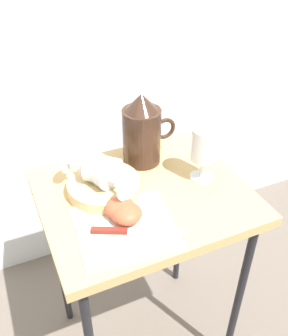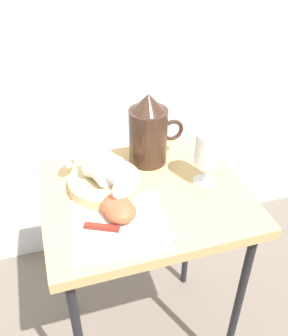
{
  "view_description": "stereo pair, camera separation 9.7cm",
  "coord_description": "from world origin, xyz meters",
  "px_view_note": "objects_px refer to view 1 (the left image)",
  "views": [
    {
      "loc": [
        -0.32,
        -0.71,
        1.35
      ],
      "look_at": [
        0.0,
        0.0,
        0.78
      ],
      "focal_mm": 40.53,
      "sensor_mm": 36.0,
      "label": 1
    },
    {
      "loc": [
        -0.23,
        -0.75,
        1.35
      ],
      "look_at": [
        0.0,
        0.0,
        0.78
      ],
      "focal_mm": 40.53,
      "sensor_mm": 36.0,
      "label": 2
    }
  ],
  "objects_px": {
    "wine_glass_upright": "(204,148)",
    "knife": "(124,231)",
    "apple_half_left": "(120,208)",
    "basket_tray": "(104,186)",
    "table": "(144,213)",
    "pitcher": "(142,135)",
    "apple_half_right": "(126,213)",
    "wine_glass_tipped_far": "(101,169)",
    "wine_glass_tipped_near": "(101,172)"
  },
  "relations": [
    {
      "from": "wine_glass_upright",
      "to": "knife",
      "type": "height_order",
      "value": "wine_glass_upright"
    },
    {
      "from": "apple_half_left",
      "to": "basket_tray",
      "type": "bearing_deg",
      "value": 92.78
    },
    {
      "from": "table",
      "to": "pitcher",
      "type": "bearing_deg",
      "value": 68.16
    },
    {
      "from": "basket_tray",
      "to": "apple_half_left",
      "type": "relative_size",
      "value": 2.54
    },
    {
      "from": "apple_half_left",
      "to": "knife",
      "type": "height_order",
      "value": "apple_half_left"
    },
    {
      "from": "apple_half_left",
      "to": "apple_half_right",
      "type": "distance_m",
      "value": 0.03
    },
    {
      "from": "table",
      "to": "pitcher",
      "type": "relative_size",
      "value": 3.24
    },
    {
      "from": "knife",
      "to": "wine_glass_tipped_far",
      "type": "bearing_deg",
      "value": 87.95
    },
    {
      "from": "wine_glass_tipped_far",
      "to": "apple_half_left",
      "type": "bearing_deg",
      "value": -85.34
    },
    {
      "from": "table",
      "to": "wine_glass_tipped_near",
      "type": "xyz_separation_m",
      "value": [
        -0.1,
        0.04,
        0.14
      ]
    },
    {
      "from": "wine_glass_tipped_far",
      "to": "pitcher",
      "type": "bearing_deg",
      "value": 30.27
    },
    {
      "from": "wine_glass_tipped_near",
      "to": "apple_half_right",
      "type": "distance_m",
      "value": 0.13
    },
    {
      "from": "wine_glass_tipped_far",
      "to": "wine_glass_tipped_near",
      "type": "bearing_deg",
      "value": -105.4
    },
    {
      "from": "table",
      "to": "pitcher",
      "type": "xyz_separation_m",
      "value": [
        0.06,
        0.14,
        0.16
      ]
    },
    {
      "from": "pitcher",
      "to": "wine_glass_upright",
      "type": "bearing_deg",
      "value": -51.91
    },
    {
      "from": "wine_glass_upright",
      "to": "apple_half_right",
      "type": "bearing_deg",
      "value": -163.46
    },
    {
      "from": "apple_half_left",
      "to": "knife",
      "type": "relative_size",
      "value": 0.37
    },
    {
      "from": "wine_glass_tipped_near",
      "to": "knife",
      "type": "height_order",
      "value": "wine_glass_tipped_near"
    },
    {
      "from": "basket_tray",
      "to": "wine_glass_tipped_far",
      "type": "distance_m",
      "value": 0.05
    },
    {
      "from": "wine_glass_tipped_near",
      "to": "wine_glass_tipped_far",
      "type": "relative_size",
      "value": 1.06
    },
    {
      "from": "pitcher",
      "to": "wine_glass_tipped_far",
      "type": "distance_m",
      "value": 0.18
    },
    {
      "from": "table",
      "to": "basket_tray",
      "type": "distance_m",
      "value": 0.14
    },
    {
      "from": "wine_glass_tipped_near",
      "to": "basket_tray",
      "type": "bearing_deg",
      "value": 35.18
    },
    {
      "from": "table",
      "to": "knife",
      "type": "relative_size",
      "value": 3.42
    },
    {
      "from": "apple_half_right",
      "to": "pitcher",
      "type": "bearing_deg",
      "value": 57.97
    },
    {
      "from": "basket_tray",
      "to": "wine_glass_tipped_near",
      "type": "distance_m",
      "value": 0.05
    },
    {
      "from": "table",
      "to": "wine_glass_tipped_near",
      "type": "distance_m",
      "value": 0.18
    },
    {
      "from": "table",
      "to": "apple_half_right",
      "type": "distance_m",
      "value": 0.15
    },
    {
      "from": "apple_half_right",
      "to": "wine_glass_tipped_near",
      "type": "bearing_deg",
      "value": 98.11
    },
    {
      "from": "pitcher",
      "to": "apple_half_left",
      "type": "xyz_separation_m",
      "value": [
        -0.15,
        -0.2,
        -0.06
      ]
    },
    {
      "from": "wine_glass_upright",
      "to": "apple_half_left",
      "type": "height_order",
      "value": "wine_glass_upright"
    },
    {
      "from": "basket_tray",
      "to": "wine_glass_upright",
      "type": "bearing_deg",
      "value": -11.32
    },
    {
      "from": "table",
      "to": "apple_half_right",
      "type": "xyz_separation_m",
      "value": [
        -0.08,
        -0.08,
        0.1
      ]
    },
    {
      "from": "wine_glass_upright",
      "to": "wine_glass_tipped_near",
      "type": "relative_size",
      "value": 0.96
    },
    {
      "from": "pitcher",
      "to": "knife",
      "type": "height_order",
      "value": "pitcher"
    },
    {
      "from": "wine_glass_tipped_near",
      "to": "wine_glass_tipped_far",
      "type": "height_order",
      "value": "wine_glass_tipped_far"
    },
    {
      "from": "wine_glass_upright",
      "to": "apple_half_right",
      "type": "distance_m",
      "value": 0.28
    },
    {
      "from": "basket_tray",
      "to": "pitcher",
      "type": "bearing_deg",
      "value": 31.73
    },
    {
      "from": "wine_glass_upright",
      "to": "wine_glass_tipped_near",
      "type": "bearing_deg",
      "value": 169.71
    },
    {
      "from": "table",
      "to": "wine_glass_tipped_far",
      "type": "xyz_separation_m",
      "value": [
        -0.1,
        0.05,
        0.15
      ]
    },
    {
      "from": "table",
      "to": "basket_tray",
      "type": "bearing_deg",
      "value": 154.42
    },
    {
      "from": "wine_glass_upright",
      "to": "table",
      "type": "bearing_deg",
      "value": 177.43
    },
    {
      "from": "table",
      "to": "apple_half_right",
      "type": "relative_size",
      "value": 9.16
    },
    {
      "from": "wine_glass_tipped_near",
      "to": "apple_half_left",
      "type": "xyz_separation_m",
      "value": [
        0.01,
        -0.1,
        -0.05
      ]
    },
    {
      "from": "wine_glass_upright",
      "to": "basket_tray",
      "type": "bearing_deg",
      "value": 168.68
    },
    {
      "from": "wine_glass_upright",
      "to": "apple_half_left",
      "type": "bearing_deg",
      "value": -168.95
    },
    {
      "from": "basket_tray",
      "to": "knife",
      "type": "height_order",
      "value": "basket_tray"
    },
    {
      "from": "wine_glass_tipped_near",
      "to": "wine_glass_upright",
      "type": "bearing_deg",
      "value": -10.29
    },
    {
      "from": "pitcher",
      "to": "knife",
      "type": "distance_m",
      "value": 0.32
    },
    {
      "from": "table",
      "to": "wine_glass_upright",
      "type": "relative_size",
      "value": 4.45
    }
  ]
}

